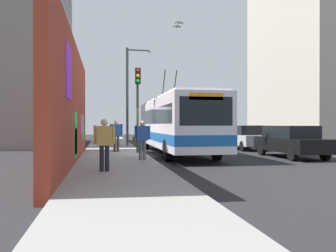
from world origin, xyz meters
name	(u,v)px	position (x,y,z in m)	size (l,w,h in m)	color
ground_plane	(145,156)	(0.00, 0.00, 0.00)	(80.00, 80.00, 0.00)	#232326
sidewalk_slab	(114,155)	(0.00, 1.60, 0.07)	(48.00, 3.20, 0.15)	gray
graffiti_wall	(72,105)	(-3.96, 3.35, 2.41)	(14.08, 0.32, 4.82)	maroon
building_far_left	(15,35)	(11.87, 9.20, 8.93)	(13.87, 7.83, 17.86)	gray
building_far_right	(307,30)	(12.03, -17.00, 10.67)	(13.29, 6.34, 21.35)	#B2A899
city_bus	(175,123)	(0.83, -1.80, 1.73)	(12.07, 2.57, 4.88)	silver
parked_car_black	(291,141)	(-2.38, -7.00, 0.84)	(4.63, 1.85, 1.58)	black
parked_car_silver	(246,137)	(3.17, -7.00, 0.83)	(4.11, 1.73, 1.58)	#B7B7BC
parked_car_red	(218,134)	(8.79, -7.00, 0.83)	(4.28, 1.84, 1.58)	#B21E19
pedestrian_midblock	(116,133)	(1.02, 1.44, 1.18)	(0.23, 0.69, 1.74)	#3F3326
pedestrian_near_wall	(104,141)	(-6.98, 2.11, 1.13)	(0.22, 0.67, 1.67)	#1E1E2D
pedestrian_at_curb	(142,137)	(-3.63, 0.53, 1.11)	(0.22, 0.74, 1.65)	#595960
traffic_light	(138,96)	(0.18, 0.35, 3.16)	(0.49, 0.28, 4.50)	#2D382D
street_lamp	(130,90)	(6.75, 0.25, 4.15)	(0.44, 1.83, 6.98)	#4C4C51
flying_pigeons	(162,6)	(1.41, -1.16, 8.40)	(4.96, 4.23, 2.19)	slate
curbside_puddle	(162,159)	(-2.01, -0.60, 0.00)	(1.58, 1.58, 0.00)	black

